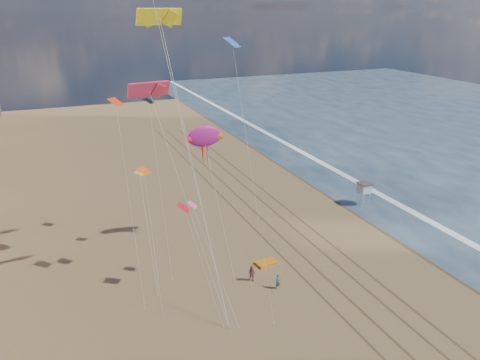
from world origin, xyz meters
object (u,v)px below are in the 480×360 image
at_px(lifeguard_stand, 364,188).
at_px(show_kite, 205,137).
at_px(kite_flyer_a, 278,281).
at_px(kite_flyer_b, 252,274).
at_px(grounded_kite, 266,263).

xyz_separation_m(lifeguard_stand, show_kite, (-26.20, -1.59, 11.28)).
relative_size(kite_flyer_a, kite_flyer_b, 0.96).
bearing_deg(kite_flyer_b, grounded_kite, 88.20).
bearing_deg(kite_flyer_a, show_kite, 96.26).
bearing_deg(show_kite, grounded_kite, -63.29).
xyz_separation_m(kite_flyer_a, kite_flyer_b, (-2.03, 2.48, 0.04)).
height_order(lifeguard_stand, grounded_kite, lifeguard_stand).
xyz_separation_m(lifeguard_stand, kite_flyer_a, (-22.84, -15.71, -1.86)).
distance_m(grounded_kite, show_kite, 17.05).
distance_m(show_kite, kite_flyer_a, 19.58).
relative_size(lifeguard_stand, kite_flyer_a, 1.99).
relative_size(show_kite, kite_flyer_a, 9.81).
relative_size(show_kite, kite_flyer_b, 9.41).
height_order(grounded_kite, show_kite, show_kite).
xyz_separation_m(show_kite, kite_flyer_b, (1.33, -11.64, -13.11)).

